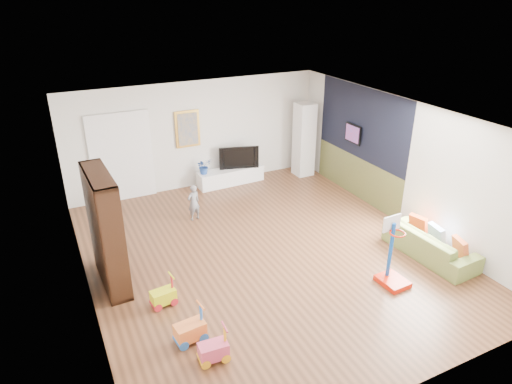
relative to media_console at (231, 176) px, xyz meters
name	(u,v)px	position (x,y,z in m)	size (l,w,h in m)	color
floor	(265,253)	(-0.75, -3.45, -0.21)	(6.50, 7.50, 0.00)	brown
ceiling	(266,119)	(-0.75, -3.45, 2.49)	(6.50, 7.50, 0.00)	white
wall_back	(197,135)	(-0.75, 0.30, 1.14)	(6.50, 0.00, 2.70)	silver
wall_front	(413,309)	(-0.75, -7.20, 1.14)	(6.50, 0.00, 2.70)	white
wall_left	(79,228)	(-4.00, -3.45, 1.14)	(0.00, 7.50, 2.70)	white
wall_right	(401,162)	(2.50, -3.45, 1.14)	(0.00, 7.50, 2.70)	silver
navy_accent	(362,123)	(2.48, -2.05, 1.64)	(0.01, 3.20, 1.70)	black
olive_wainscot	(356,177)	(2.48, -2.05, 0.29)	(0.01, 3.20, 1.00)	brown
doorway	(122,158)	(-2.65, 0.26, 0.84)	(1.45, 0.06, 2.10)	white
painting_back	(188,129)	(-1.00, 0.26, 1.34)	(0.62, 0.06, 0.92)	gold
artwork_right	(353,134)	(2.42, -1.85, 1.34)	(0.04, 0.56, 0.46)	#7F3F8C
media_console	(231,176)	(0.00, 0.00, 0.00)	(1.76, 0.44, 0.41)	white
tall_cabinet	(304,140)	(2.05, -0.27, 0.79)	(0.46, 0.46, 1.99)	silver
bookshelf	(106,230)	(-3.59, -3.09, 0.83)	(0.37, 1.41, 2.06)	black
sofa	(430,244)	(2.04, -4.94, 0.06)	(1.85, 0.72, 0.54)	olive
basketball_hoop	(397,253)	(0.80, -5.33, 0.43)	(0.43, 0.53, 1.26)	red
ride_on_yellow	(163,292)	(-2.97, -4.12, 0.06)	(0.39, 0.24, 0.52)	#D0D813
ride_on_orange	(190,325)	(-2.85, -5.11, 0.09)	(0.44, 0.27, 0.59)	orange
ride_on_pink	(213,345)	(-2.68, -5.61, 0.07)	(0.41, 0.25, 0.54)	#D44263
child	(194,203)	(-1.53, -1.49, 0.21)	(0.30, 0.20, 0.83)	slate
tv	(239,156)	(0.25, 0.02, 0.50)	(1.03, 0.14, 0.59)	black
vase_plant	(204,166)	(-0.72, 0.00, 0.41)	(0.36, 0.31, 0.40)	#20459A
pillow_left	(460,248)	(2.20, -5.47, 0.22)	(0.10, 0.37, 0.37)	#B44B24
pillow_center	(437,235)	(2.18, -4.93, 0.22)	(0.10, 0.40, 0.40)	silver
pillow_right	(418,224)	(2.18, -4.44, 0.22)	(0.10, 0.37, 0.37)	#AD300F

